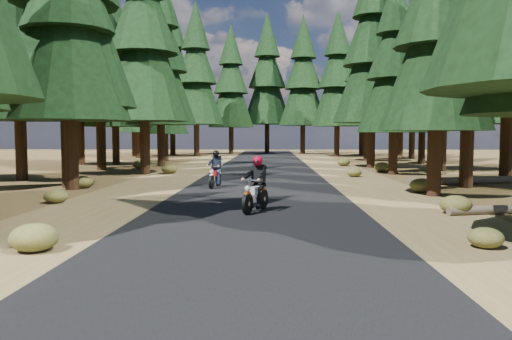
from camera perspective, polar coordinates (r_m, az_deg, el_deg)
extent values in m
plane|color=#463719|center=(13.00, -0.19, -5.31)|extent=(120.00, 120.00, 0.00)
cube|color=black|center=(17.95, 0.33, -2.71)|extent=(6.00, 100.00, 0.01)
cube|color=brown|center=(18.63, -13.98, -2.59)|extent=(3.20, 100.00, 0.01)
cube|color=brown|center=(18.42, 14.80, -2.67)|extent=(3.20, 100.00, 0.01)
cylinder|color=black|center=(20.50, -20.41, 5.34)|extent=(0.51, 0.51, 5.34)
cone|color=black|center=(20.86, -20.64, 14.55)|extent=(4.54, 4.54, 6.68)
cylinder|color=black|center=(18.20, 19.78, 4.26)|extent=(0.48, 0.48, 4.52)
cone|color=black|center=(18.44, 19.99, 13.07)|extent=(3.84, 3.84, 5.65)
cylinder|color=black|center=(21.42, -20.76, 6.72)|extent=(0.56, 0.56, 6.43)
cone|color=black|center=(21.99, -21.04, 17.22)|extent=(5.46, 5.46, 8.03)
cylinder|color=black|center=(21.70, 23.04, 5.84)|extent=(0.53, 0.53, 5.84)
cone|color=black|center=(22.14, 23.31, 15.32)|extent=(4.96, 4.96, 7.30)
cylinder|color=black|center=(25.53, -25.34, 5.14)|extent=(0.52, 0.52, 5.56)
cone|color=black|center=(25.85, -25.58, 12.86)|extent=(4.73, 4.73, 6.95)
cylinder|color=black|center=(25.57, 26.80, 6.07)|extent=(0.56, 0.56, 6.43)
cone|color=black|center=(26.06, 27.09, 14.94)|extent=(5.47, 5.47, 8.04)
cylinder|color=black|center=(27.57, -12.60, 5.48)|extent=(0.53, 0.53, 5.72)
cone|color=black|center=(27.90, -12.72, 12.84)|extent=(4.86, 4.86, 7.15)
cone|color=black|center=(28.41, -12.80, 17.97)|extent=(3.72, 3.72, 5.15)
cylinder|color=black|center=(27.68, 15.43, 4.17)|extent=(0.48, 0.48, 4.51)
cone|color=black|center=(27.84, 15.54, 9.98)|extent=(3.83, 3.83, 5.64)
cone|color=black|center=(28.13, 15.62, 14.10)|extent=(2.93, 2.93, 4.06)
cone|color=black|center=(28.56, 15.70, 18.11)|extent=(2.03, 2.03, 3.38)
cylinder|color=black|center=(31.39, -17.34, 5.79)|extent=(0.55, 0.55, 6.37)
cone|color=black|center=(31.77, -17.49, 12.98)|extent=(5.41, 5.41, 7.96)
cone|color=black|center=(32.35, -17.60, 18.00)|extent=(4.14, 4.14, 5.73)
cylinder|color=black|center=(31.31, 20.53, 5.82)|extent=(0.56, 0.56, 6.47)
cone|color=black|center=(31.71, 20.71, 13.14)|extent=(5.50, 5.50, 8.09)
cylinder|color=black|center=(34.39, -10.82, 5.13)|extent=(0.53, 0.53, 5.64)
cone|color=black|center=(34.65, -10.90, 10.96)|extent=(4.79, 4.79, 7.05)
cone|color=black|center=(35.05, -10.95, 15.08)|extent=(3.67, 3.67, 5.08)
cylinder|color=black|center=(33.21, 13.04, 5.30)|extent=(0.53, 0.53, 5.83)
cone|color=black|center=(33.50, 13.14, 11.54)|extent=(4.95, 4.95, 7.29)
cone|color=black|center=(33.94, 13.21, 15.93)|extent=(3.79, 3.79, 5.25)
cylinder|color=black|center=(37.77, -15.76, 4.79)|extent=(0.52, 0.52, 5.45)
cone|color=black|center=(37.98, -15.85, 9.94)|extent=(4.63, 4.63, 6.81)
cone|color=black|center=(38.32, -15.93, 13.58)|extent=(3.54, 3.54, 4.90)
cone|color=black|center=(38.81, -16.00, 17.15)|extent=(2.45, 2.45, 4.09)
cylinder|color=black|center=(38.60, 18.44, 4.10)|extent=(0.48, 0.48, 4.61)
cone|color=black|center=(38.72, 18.54, 8.37)|extent=(3.92, 3.92, 5.77)
cone|color=black|center=(38.94, 18.61, 11.41)|extent=(3.00, 3.00, 4.15)
cone|color=black|center=(39.27, 18.68, 14.42)|extent=(2.08, 2.08, 3.46)
cylinder|color=black|center=(41.17, -10.32, 4.09)|extent=(0.48, 0.48, 4.42)
cone|color=black|center=(41.27, -10.37, 7.92)|extent=(3.76, 3.76, 5.52)
cone|color=black|center=(41.46, -10.40, 10.67)|extent=(2.87, 2.87, 3.98)
cone|color=black|center=(41.74, -10.44, 13.38)|extent=(1.99, 1.99, 3.31)
cylinder|color=black|center=(41.99, 12.60, 4.97)|extent=(0.53, 0.53, 5.76)
cone|color=black|center=(42.21, 12.68, 9.86)|extent=(4.90, 4.90, 7.21)
cone|color=black|center=(42.56, 12.73, 13.34)|extent=(3.75, 3.75, 5.19)
cone|color=black|center=(43.06, 12.79, 16.74)|extent=(2.59, 2.59, 4.32)
cylinder|color=black|center=(47.20, -13.35, 4.22)|extent=(0.49, 0.49, 4.75)
cone|color=black|center=(47.31, -13.41, 7.82)|extent=(4.04, 4.04, 5.93)
cone|color=black|center=(47.50, -13.45, 10.39)|extent=(3.09, 3.09, 4.27)
cone|color=black|center=(47.79, -13.49, 12.93)|extent=(2.14, 2.14, 3.56)
cylinder|color=black|center=(46.65, 17.42, 4.71)|extent=(0.53, 0.53, 5.66)
cone|color=black|center=(46.84, 17.51, 9.04)|extent=(4.81, 4.81, 7.07)
cone|color=black|center=(47.14, 17.58, 12.12)|extent=(3.68, 3.68, 5.09)
cone|color=black|center=(47.57, 17.64, 15.16)|extent=(2.55, 2.55, 4.24)
cylinder|color=black|center=(37.33, -19.48, 5.46)|extent=(0.56, 0.56, 6.40)
cone|color=black|center=(37.66, -19.62, 11.55)|extent=(5.44, 5.44, 8.00)
cone|color=black|center=(38.16, -19.73, 15.84)|extent=(4.16, 4.16, 5.76)
cylinder|color=black|center=(40.82, 19.71, 5.03)|extent=(0.54, 0.54, 6.00)
cone|color=black|center=(41.07, 19.84, 10.26)|extent=(5.10, 5.10, 7.50)
cone|color=black|center=(41.46, 19.93, 13.97)|extent=(3.90, 3.90, 5.40)
cone|color=black|center=(42.03, 20.02, 17.60)|extent=(2.70, 2.70, 4.50)
cylinder|color=black|center=(34.10, 27.09, 4.74)|extent=(0.52, 0.52, 5.60)
cylinder|color=black|center=(50.38, -6.82, 5.22)|extent=(0.56, 0.56, 6.40)
cone|color=black|center=(50.63, -6.85, 9.75)|extent=(5.44, 5.44, 8.00)
cone|color=black|center=(51.00, -6.88, 12.97)|extent=(4.16, 4.16, 5.76)
cone|color=black|center=(51.53, -6.91, 16.14)|extent=(2.88, 2.88, 4.80)
cylinder|color=black|center=(50.26, 9.24, 4.97)|extent=(0.54, 0.54, 6.00)
cone|color=black|center=(50.47, 9.29, 9.23)|extent=(5.10, 5.10, 7.50)
cone|color=black|center=(50.79, 9.32, 12.27)|extent=(3.90, 3.90, 5.40)
cone|color=black|center=(51.25, 9.36, 15.26)|extent=(2.70, 2.70, 4.50)
cylinder|color=black|center=(53.85, -9.52, 5.33)|extent=(0.57, 0.57, 6.80)
cone|color=black|center=(54.12, -9.57, 9.83)|extent=(5.78, 5.78, 8.50)
cone|color=black|center=(54.52, -9.61, 13.03)|extent=(4.42, 4.42, 6.12)
cone|color=black|center=(55.09, -9.65, 16.17)|extent=(3.06, 3.06, 5.10)
cylinder|color=black|center=(53.69, 12.01, 5.08)|extent=(0.56, 0.56, 6.40)
cone|color=black|center=(53.92, 12.07, 9.34)|extent=(5.44, 5.44, 8.00)
cone|color=black|center=(54.27, 12.12, 12.37)|extent=(4.16, 4.16, 5.76)
cone|color=black|center=(54.77, 12.16, 15.35)|extent=(2.88, 2.88, 4.80)
cylinder|color=black|center=(56.00, -2.86, 4.91)|extent=(0.54, 0.54, 6.00)
cone|color=black|center=(56.19, -2.87, 8.74)|extent=(5.10, 5.10, 7.50)
cone|color=black|center=(56.47, -2.88, 11.47)|extent=(3.90, 3.90, 5.40)
cone|color=black|center=(56.89, -2.89, 14.17)|extent=(2.70, 2.70, 4.50)
cylinder|color=black|center=(55.94, 5.37, 5.11)|extent=(0.56, 0.56, 6.40)
cone|color=black|center=(56.17, 5.40, 9.19)|extent=(5.44, 5.44, 8.00)
cone|color=black|center=(56.50, 5.42, 12.10)|extent=(4.16, 4.16, 5.76)
cone|color=black|center=(56.98, 5.44, 14.97)|extent=(2.88, 2.88, 4.80)
cylinder|color=black|center=(58.84, 1.28, 5.26)|extent=(0.57, 0.57, 6.80)
cone|color=black|center=(59.08, 1.28, 9.39)|extent=(5.78, 5.78, 8.50)
cone|color=black|center=(59.45, 1.29, 12.32)|extent=(4.42, 4.42, 6.12)
cone|color=black|center=(59.97, 1.29, 15.22)|extent=(3.06, 3.06, 5.10)
cylinder|color=black|center=(50.64, -13.73, 4.68)|extent=(0.52, 0.52, 5.60)
cone|color=black|center=(50.80, -13.80, 8.63)|extent=(4.76, 4.76, 7.00)
cone|color=black|center=(51.07, -13.85, 11.44)|extent=(3.64, 3.64, 5.04)
cone|color=black|center=(51.47, -13.90, 14.23)|extent=(2.52, 2.52, 4.20)
cylinder|color=black|center=(50.42, 16.19, 4.86)|extent=(0.54, 0.54, 6.00)
cone|color=black|center=(50.63, 16.27, 9.11)|extent=(5.10, 5.10, 7.50)
cone|color=black|center=(50.95, 16.33, 12.13)|extent=(3.90, 3.90, 5.40)
cone|color=black|center=(51.41, 16.39, 15.11)|extent=(2.70, 2.70, 4.50)
cylinder|color=#4C4233|center=(23.34, 23.15, -1.10)|extent=(5.70, 1.83, 0.32)
ellipsoid|color=#474C1E|center=(19.27, 18.43, -1.68)|extent=(0.88, 0.88, 0.53)
ellipsoid|color=#474C1E|center=(29.53, 14.23, 0.33)|extent=(0.92, 0.92, 0.55)
ellipsoid|color=#474C1E|center=(9.93, -24.05, -7.06)|extent=(0.85, 0.85, 0.51)
ellipsoid|color=#474C1E|center=(16.66, -21.93, -2.79)|extent=(0.72, 0.72, 0.43)
ellipsoid|color=#474C1E|center=(25.62, 11.18, -0.30)|extent=(0.72, 0.72, 0.43)
ellipsoid|color=#474C1E|center=(31.71, -13.08, 0.63)|extent=(0.98, 0.98, 0.59)
ellipsoid|color=#474C1E|center=(34.57, 10.00, 0.88)|extent=(0.86, 0.86, 0.52)
ellipsoid|color=#474C1E|center=(20.94, -19.25, -1.31)|extent=(0.82, 0.82, 0.49)
ellipsoid|color=#474C1E|center=(10.30, 24.78, -7.05)|extent=(0.64, 0.64, 0.39)
ellipsoid|color=#474C1E|center=(14.36, 21.88, -3.70)|extent=(0.83, 0.83, 0.50)
ellipsoid|color=#474C1E|center=(27.74, -9.87, 0.14)|extent=(0.88, 0.88, 0.53)
cube|color=black|center=(13.59, -0.05, -0.50)|extent=(0.39, 0.32, 0.49)
sphere|color=#B30726|center=(13.56, -0.05, 1.02)|extent=(0.36, 0.36, 0.27)
cube|color=black|center=(19.97, -4.69, 0.85)|extent=(0.36, 0.25, 0.48)
sphere|color=black|center=(19.96, -4.70, 1.86)|extent=(0.31, 0.31, 0.27)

